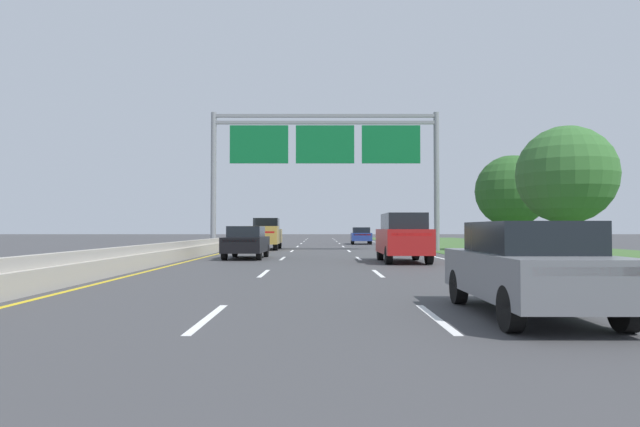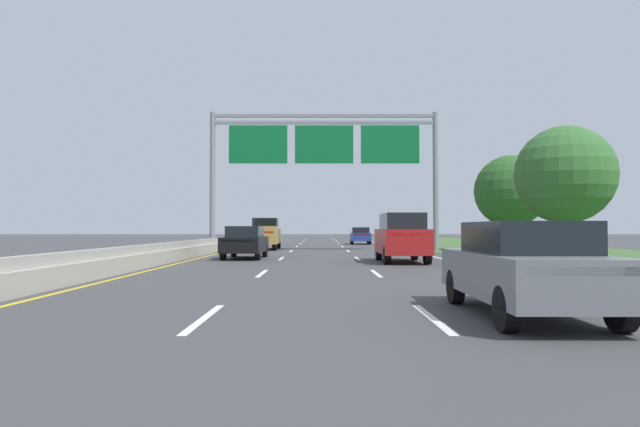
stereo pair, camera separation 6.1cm
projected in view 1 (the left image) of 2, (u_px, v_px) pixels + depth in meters
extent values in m
plane|color=#3D3D3F|center=(321.00, 253.00, 33.50)|extent=(220.00, 220.00, 0.00)
cube|color=white|center=(208.00, 318.00, 9.01)|extent=(0.14, 3.00, 0.01)
cube|color=white|center=(264.00, 273.00, 18.01)|extent=(0.14, 3.00, 0.01)
cube|color=white|center=(283.00, 258.00, 27.01)|extent=(0.14, 3.00, 0.01)
cube|color=white|center=(292.00, 251.00, 36.00)|extent=(0.14, 3.00, 0.01)
cube|color=white|center=(298.00, 246.00, 45.00)|extent=(0.14, 3.00, 0.01)
cube|color=white|center=(302.00, 243.00, 54.00)|extent=(0.14, 3.00, 0.01)
cube|color=white|center=(304.00, 241.00, 62.99)|extent=(0.14, 3.00, 0.01)
cube|color=white|center=(306.00, 240.00, 71.99)|extent=(0.14, 3.00, 0.01)
cube|color=white|center=(308.00, 239.00, 80.99)|extent=(0.14, 3.00, 0.01)
cube|color=white|center=(436.00, 318.00, 9.01)|extent=(0.14, 3.00, 0.01)
cube|color=white|center=(378.00, 273.00, 18.01)|extent=(0.14, 3.00, 0.01)
cube|color=white|center=(359.00, 258.00, 27.00)|extent=(0.14, 3.00, 0.01)
cube|color=white|center=(349.00, 251.00, 36.00)|extent=(0.14, 3.00, 0.01)
cube|color=white|center=(344.00, 246.00, 45.00)|extent=(0.14, 3.00, 0.01)
cube|color=white|center=(340.00, 243.00, 53.99)|extent=(0.14, 3.00, 0.01)
cube|color=white|center=(337.00, 241.00, 62.99)|extent=(0.14, 3.00, 0.01)
cube|color=white|center=(335.00, 240.00, 71.99)|extent=(0.14, 3.00, 0.01)
cube|color=white|center=(333.00, 239.00, 80.98)|extent=(0.14, 3.00, 0.01)
cube|color=white|center=(419.00, 253.00, 33.50)|extent=(0.16, 106.00, 0.01)
cube|color=gold|center=(223.00, 253.00, 33.51)|extent=(0.16, 106.00, 0.01)
cube|color=#3D602D|center=(552.00, 253.00, 33.49)|extent=(14.00, 110.00, 0.02)
cube|color=#A8A399|center=(212.00, 248.00, 33.51)|extent=(0.60, 110.00, 0.55)
cube|color=#A8A399|center=(212.00, 241.00, 33.53)|extent=(0.25, 110.00, 0.30)
cylinder|color=gray|center=(214.00, 181.00, 36.57)|extent=(0.36, 0.36, 9.14)
cylinder|color=gray|center=(437.00, 181.00, 36.56)|extent=(0.36, 0.36, 9.14)
cube|color=gray|center=(325.00, 116.00, 36.68)|extent=(14.70, 0.24, 0.20)
cube|color=gray|center=(325.00, 123.00, 36.67)|extent=(14.70, 0.24, 0.20)
cube|color=#0C602D|center=(259.00, 144.00, 36.45)|extent=(3.83, 0.12, 2.50)
cube|color=#0C602D|center=(325.00, 144.00, 36.45)|extent=(3.83, 0.12, 2.50)
cube|color=#0C602D|center=(391.00, 144.00, 36.45)|extent=(3.83, 0.12, 2.50)
cube|color=#A38438|center=(266.00, 236.00, 38.77)|extent=(2.03, 5.41, 1.00)
cube|color=black|center=(267.00, 224.00, 39.64)|extent=(1.73, 1.91, 0.78)
cube|color=#B21414|center=(262.00, 232.00, 36.12)|extent=(1.68, 0.09, 0.12)
cube|color=#A38438|center=(263.00, 228.00, 37.06)|extent=(2.01, 1.96, 0.20)
cylinder|color=black|center=(256.00, 243.00, 40.58)|extent=(0.31, 0.84, 0.84)
cylinder|color=black|center=(280.00, 243.00, 40.59)|extent=(0.31, 0.84, 0.84)
cylinder|color=black|center=(250.00, 244.00, 36.91)|extent=(0.31, 0.84, 0.84)
cylinder|color=black|center=(276.00, 244.00, 36.92)|extent=(0.31, 0.84, 0.84)
cube|color=navy|center=(361.00, 237.00, 52.00)|extent=(1.94, 4.45, 0.72)
cube|color=black|center=(361.00, 230.00, 51.97)|extent=(1.63, 2.34, 0.52)
cube|color=#B21414|center=(363.00, 235.00, 49.85)|extent=(1.53, 0.12, 0.12)
cylinder|color=black|center=(352.00, 240.00, 53.51)|extent=(0.24, 0.67, 0.66)
cylinder|color=black|center=(369.00, 240.00, 53.47)|extent=(0.24, 0.67, 0.66)
cylinder|color=black|center=(353.00, 241.00, 50.52)|extent=(0.24, 0.67, 0.66)
cylinder|color=black|center=(371.00, 241.00, 50.48)|extent=(0.24, 0.67, 0.66)
cube|color=black|center=(247.00, 244.00, 27.00)|extent=(1.87, 4.42, 0.72)
cube|color=black|center=(247.00, 232.00, 26.97)|extent=(1.59, 2.32, 0.52)
cube|color=#B21414|center=(240.00, 241.00, 24.85)|extent=(1.53, 0.10, 0.12)
cylinder|color=black|center=(235.00, 250.00, 28.50)|extent=(0.23, 0.66, 0.66)
cylinder|color=black|center=(267.00, 251.00, 28.48)|extent=(0.23, 0.66, 0.66)
cylinder|color=black|center=(225.00, 253.00, 25.51)|extent=(0.23, 0.66, 0.66)
cylinder|color=black|center=(260.00, 253.00, 25.49)|extent=(0.23, 0.66, 0.66)
cube|color=slate|center=(529.00, 274.00, 9.28)|extent=(1.84, 4.41, 0.72)
cube|color=black|center=(529.00, 237.00, 9.24)|extent=(1.58, 2.31, 0.52)
cube|color=#B21414|center=(591.00, 271.00, 7.12)|extent=(1.53, 0.09, 0.12)
cylinder|color=black|center=(459.00, 287.00, 10.77)|extent=(0.22, 0.66, 0.66)
cylinder|color=black|center=(542.00, 287.00, 10.76)|extent=(0.22, 0.66, 0.66)
cylinder|color=black|center=(511.00, 309.00, 7.78)|extent=(0.22, 0.66, 0.66)
cylinder|color=black|center=(626.00, 309.00, 7.77)|extent=(0.22, 0.66, 0.66)
cube|color=maroon|center=(403.00, 241.00, 24.13)|extent=(1.91, 4.70, 1.05)
cube|color=black|center=(404.00, 221.00, 24.00)|extent=(1.64, 3.00, 0.68)
cube|color=#B21414|center=(412.00, 235.00, 21.83)|extent=(1.60, 0.08, 0.12)
cylinder|color=black|center=(381.00, 252.00, 25.71)|extent=(0.26, 0.76, 0.76)
cylinder|color=black|center=(416.00, 252.00, 25.71)|extent=(0.26, 0.76, 0.76)
cylinder|color=black|center=(389.00, 255.00, 22.52)|extent=(0.26, 0.76, 0.76)
cylinder|color=black|center=(429.00, 255.00, 22.51)|extent=(0.26, 0.76, 0.76)
cylinder|color=#4C3823|center=(568.00, 238.00, 23.68)|extent=(0.36, 0.36, 2.09)
sphere|color=#33662D|center=(567.00, 175.00, 23.75)|extent=(4.19, 4.19, 4.19)
cylinder|color=#4C3823|center=(513.00, 235.00, 36.08)|extent=(0.36, 0.36, 2.03)
sphere|color=#285623|center=(512.00, 191.00, 36.16)|extent=(4.68, 4.68, 4.68)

